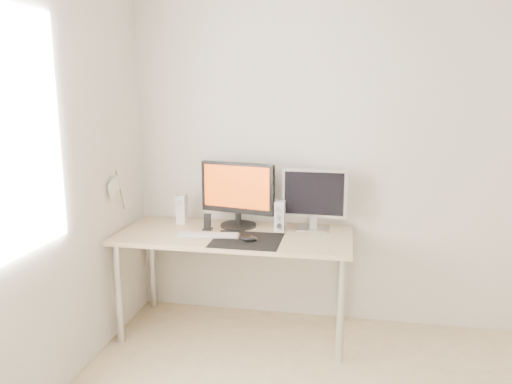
{
  "coord_description": "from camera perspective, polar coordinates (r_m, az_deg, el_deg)",
  "views": [
    {
      "loc": [
        -0.17,
        -1.84,
        1.71
      ],
      "look_at": [
        -0.79,
        1.46,
        1.01
      ],
      "focal_mm": 35.0,
      "sensor_mm": 36.0,
      "label": 1
    }
  ],
  "objects": [
    {
      "name": "phone_dock",
      "position": [
        3.53,
        -5.56,
        -3.78
      ],
      "size": [
        0.07,
        0.06,
        0.12
      ],
      "color": "black",
      "rests_on": "desk"
    },
    {
      "name": "keyboard",
      "position": [
        3.39,
        -5.47,
        -4.92
      ],
      "size": [
        0.43,
        0.16,
        0.02
      ],
      "color": "#BBBBBD",
      "rests_on": "desk"
    },
    {
      "name": "wall_back",
      "position": [
        3.62,
        13.38,
        4.18
      ],
      "size": [
        3.5,
        0.0,
        3.5
      ],
      "primitive_type": "plane",
      "rotation": [
        1.57,
        0.0,
        0.0
      ],
      "color": "silver",
      "rests_on": "ground"
    },
    {
      "name": "speaker_right",
      "position": [
        3.47,
        2.72,
        -2.76
      ],
      "size": [
        0.07,
        0.08,
        0.21
      ],
      "color": "silver",
      "rests_on": "desk"
    },
    {
      "name": "desk",
      "position": [
        3.47,
        -2.44,
        -5.97
      ],
      "size": [
        1.6,
        0.7,
        0.73
      ],
      "color": "#D1B587",
      "rests_on": "ground"
    },
    {
      "name": "main_monitor",
      "position": [
        3.54,
        -2.12,
        -0.02
      ],
      "size": [
        0.55,
        0.31,
        0.47
      ],
      "color": "black",
      "rests_on": "desk"
    },
    {
      "name": "second_monitor",
      "position": [
        3.49,
        6.67,
        -0.51
      ],
      "size": [
        0.45,
        0.17,
        0.43
      ],
      "color": "silver",
      "rests_on": "desk"
    },
    {
      "name": "pennant",
      "position": [
        3.5,
        -15.71,
        0.46
      ],
      "size": [
        0.01,
        0.23,
        0.29
      ],
      "color": "#A57F54",
      "rests_on": "wall_left"
    },
    {
      "name": "speaker_left",
      "position": [
        3.7,
        -8.48,
        -1.97
      ],
      "size": [
        0.07,
        0.08,
        0.21
      ],
      "color": "silver",
      "rests_on": "desk"
    },
    {
      "name": "mouse",
      "position": [
        3.25,
        -0.82,
        -5.34
      ],
      "size": [
        0.11,
        0.06,
        0.04
      ],
      "primitive_type": "ellipsoid",
      "color": "black",
      "rests_on": "mousepad"
    },
    {
      "name": "mousepad",
      "position": [
        3.28,
        -1.05,
        -5.53
      ],
      "size": [
        0.45,
        0.4,
        0.0
      ],
      "primitive_type": "cube",
      "color": "black",
      "rests_on": "desk"
    }
  ]
}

